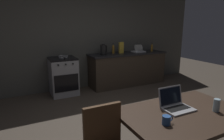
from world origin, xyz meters
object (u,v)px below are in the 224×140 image
(coffee_mug, at_px, (167,120))
(bottle_b, at_px, (113,49))
(cereal_box, at_px, (121,48))
(dish_rack, at_px, (138,50))
(laptop, at_px, (176,105))
(dining_table, at_px, (184,118))
(bottle, at_px, (152,47))
(drinking_glass, at_px, (217,105))
(stove_oven, at_px, (63,76))
(frying_pan, at_px, (63,57))
(electric_kettle, at_px, (103,50))

(coffee_mug, distance_m, bottle_b, 3.51)
(cereal_box, height_order, dish_rack, cereal_box)
(laptop, xyz_separation_m, bottle_b, (0.80, 3.09, 0.23))
(dining_table, xyz_separation_m, cereal_box, (0.99, 3.14, 0.36))
(bottle_b, bearing_deg, bottle, -6.38)
(drinking_glass, bearing_deg, dining_table, 157.72)
(stove_oven, height_order, drinking_glass, stove_oven)
(laptop, bearing_deg, cereal_box, 81.32)
(frying_pan, xyz_separation_m, drinking_glass, (0.88, -3.22, -0.10))
(frying_pan, bearing_deg, drinking_glass, -74.79)
(electric_kettle, bearing_deg, bottle_b, 13.86)
(bottle, relative_size, cereal_box, 0.82)
(laptop, relative_size, dish_rack, 0.94)
(laptop, bearing_deg, dish_rack, 72.58)
(bottle, bearing_deg, electric_kettle, 178.07)
(laptop, height_order, electric_kettle, electric_kettle)
(dining_table, bearing_deg, bottle_b, 76.22)
(bottle, distance_m, coffee_mug, 3.93)
(frying_pan, height_order, bottle_b, bottle_b)
(frying_pan, distance_m, coffee_mug, 3.21)
(dining_table, xyz_separation_m, drinking_glass, (0.32, -0.13, 0.14))
(dining_table, distance_m, laptop, 0.16)
(frying_pan, bearing_deg, stove_oven, 122.51)
(cereal_box, bearing_deg, dish_rack, -2.14)
(electric_kettle, bearing_deg, cereal_box, 2.17)
(electric_kettle, height_order, dish_rack, electric_kettle)
(stove_oven, xyz_separation_m, bottle, (2.53, -0.05, 0.55))
(electric_kettle, distance_m, coffee_mug, 3.34)
(coffee_mug, xyz_separation_m, cereal_box, (1.34, 3.25, 0.25))
(laptop, height_order, drinking_glass, laptop)
(drinking_glass, xyz_separation_m, bottle_b, (0.47, 3.33, 0.20))
(drinking_glass, height_order, dish_rack, dish_rack)
(stove_oven, bearing_deg, electric_kettle, 0.14)
(drinking_glass, bearing_deg, frying_pan, 105.21)
(dining_table, relative_size, coffee_mug, 11.44)
(laptop, xyz_separation_m, dish_rack, (1.54, 3.01, 0.15))
(laptop, height_order, cereal_box, cereal_box)
(electric_kettle, bearing_deg, bottle, -1.93)
(laptop, xyz_separation_m, drinking_glass, (0.33, -0.24, 0.02))
(stove_oven, distance_m, coffee_mug, 3.26)
(bottle, height_order, bottle_b, bottle_b)
(drinking_glass, bearing_deg, bottle, 63.00)
(bottle, relative_size, frying_pan, 0.62)
(stove_oven, xyz_separation_m, drinking_glass, (0.89, -3.25, 0.36))
(coffee_mug, distance_m, dish_rack, 3.74)
(dining_table, xyz_separation_m, electric_kettle, (0.46, 3.12, 0.34))
(electric_kettle, xyz_separation_m, dish_rack, (1.06, 0.00, -0.08))
(laptop, bearing_deg, stove_oven, 110.23)
(electric_kettle, relative_size, bottle_b, 1.00)
(stove_oven, height_order, coffee_mug, stove_oven)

